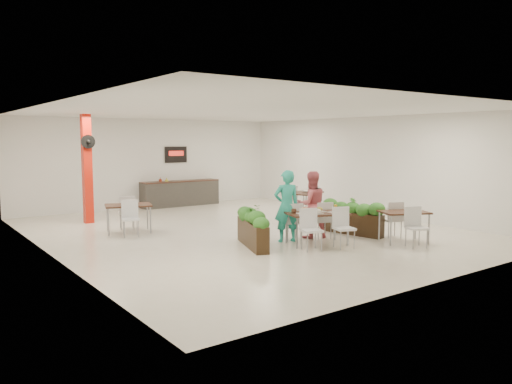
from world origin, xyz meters
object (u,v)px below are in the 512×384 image
service_counter (180,193)px  diner_man (286,206)px  red_column (87,168)px  side_table_c (404,217)px  planter_left (252,225)px  planter_right (352,216)px  side_table_a (128,209)px  main_table (317,217)px  diner_woman (311,205)px  side_table_b (305,196)px

service_counter → diner_man: size_ratio=1.73×
red_column → side_table_c: 9.02m
planter_left → planter_right: planter_left is taller
planter_right → side_table_a: planter_right is taller
service_counter → side_table_a: size_ratio=1.79×
main_table → side_table_c: (1.84, -1.07, -0.02)m
main_table → diner_woman: (0.41, 0.65, 0.20)m
side_table_c → red_column: bearing=150.0°
planter_left → side_table_a: bearing=115.7°
diner_woman → planter_right: size_ratio=0.92×
diner_man → side_table_a: size_ratio=1.04×
diner_man → side_table_a: 4.29m
diner_woman → side_table_c: diner_woman is taller
red_column → side_table_c: bearing=-54.3°
side_table_a → side_table_c: (4.85, -5.10, -0.01)m
main_table → side_table_a: size_ratio=1.15×
red_column → planter_right: red_column is taller
side_table_a → main_table: bearing=-36.1°
red_column → diner_man: 6.36m
diner_woman → planter_left: diner_woman is taller
red_column → planter_left: size_ratio=1.79×
planter_left → side_table_c: bearing=-28.2°
red_column → service_counter: (4.00, 1.86, -1.15)m
diner_man → diner_woman: (0.80, 0.00, -0.03)m
side_table_a → side_table_b: 5.85m
service_counter → main_table: bearing=-94.3°
diner_woman → main_table: bearing=76.7°
planter_right → side_table_c: planter_right is taller
diner_man → planter_left: bearing=18.4°
service_counter → planter_right: (0.98, -7.71, -0.00)m
main_table → diner_woman: 0.80m
planter_left → diner_man: bearing=-0.5°
service_counter → main_table: (-0.61, -8.07, 0.14)m
side_table_b → side_table_c: bearing=-121.6°
side_table_a → side_table_b: same height
service_counter → side_table_b: service_counter is taller
diner_woman → planter_left: (-1.80, 0.01, -0.33)m
main_table → diner_man: bearing=120.9°
main_table → side_table_b: 4.56m
planter_right → side_table_b: 3.45m
diner_man → planter_left: diner_man is taller
service_counter → red_column: bearing=-155.0°
diner_woman → red_column: bearing=-36.8°
planter_left → side_table_b: size_ratio=1.07×
diner_woman → side_table_b: size_ratio=1.01×
side_table_a → side_table_c: size_ratio=1.01×
side_table_b → diner_man: bearing=-157.3°
diner_woman → side_table_a: diner_woman is taller
main_table → diner_woman: size_ratio=1.15×
diner_man → side_table_c: size_ratio=1.05×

